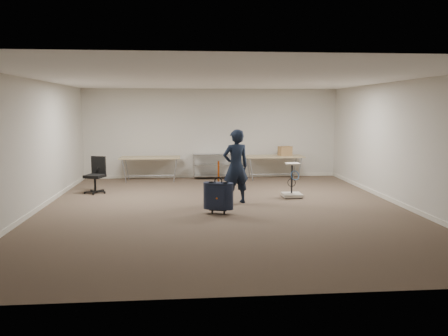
{
  "coord_description": "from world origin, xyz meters",
  "views": [
    {
      "loc": [
        -0.79,
        -9.32,
        2.19
      ],
      "look_at": [
        0.03,
        0.3,
        0.87
      ],
      "focal_mm": 35.0,
      "sensor_mm": 36.0,
      "label": 1
    }
  ],
  "objects": [
    {
      "name": "folding_table_left",
      "position": [
        -1.9,
        3.95,
        0.68
      ],
      "size": [
        1.8,
        0.75,
        0.73
      ],
      "color": "tan",
      "rests_on": "ground"
    },
    {
      "name": "ground",
      "position": [
        0.0,
        0.0,
        0.0
      ],
      "size": [
        9.0,
        9.0,
        0.0
      ],
      "primitive_type": "plane",
      "color": "#413427",
      "rests_on": "ground"
    },
    {
      "name": "suitcase",
      "position": [
        -0.15,
        -0.43,
        0.38
      ],
      "size": [
        0.46,
        0.35,
        1.11
      ],
      "color": "black",
      "rests_on": "ground"
    },
    {
      "name": "cardboard_box",
      "position": [
        2.26,
        4.03,
        0.87
      ],
      "size": [
        0.43,
        0.36,
        0.28
      ],
      "primitive_type": "cube",
      "rotation": [
        0.0,
        0.0,
        0.22
      ],
      "color": "#987047",
      "rests_on": "folding_table_right"
    },
    {
      "name": "person",
      "position": [
        0.33,
        0.57,
        0.86
      ],
      "size": [
        0.72,
        0.57,
        1.72
      ],
      "primitive_type": "imported",
      "rotation": [
        0.0,
        0.0,
        3.43
      ],
      "color": "black",
      "rests_on": "ground"
    },
    {
      "name": "wire_shelf",
      "position": [
        0.0,
        4.2,
        0.44
      ],
      "size": [
        1.22,
        0.47,
        0.8
      ],
      "color": "silver",
      "rests_on": "ground"
    },
    {
      "name": "office_chair",
      "position": [
        -3.17,
        2.13,
        0.29
      ],
      "size": [
        0.57,
        0.58,
        0.94
      ],
      "color": "black",
      "rests_on": "ground"
    },
    {
      "name": "equipment_cart",
      "position": [
        1.8,
        1.14,
        0.22
      ],
      "size": [
        0.47,
        0.47,
        0.86
      ],
      "color": "beige",
      "rests_on": "ground"
    },
    {
      "name": "folding_table_right",
      "position": [
        1.9,
        3.95,
        0.68
      ],
      "size": [
        1.8,
        0.75,
        0.73
      ],
      "color": "tan",
      "rests_on": "ground"
    },
    {
      "name": "room_shell",
      "position": [
        0.0,
        1.38,
        0.05
      ],
      "size": [
        8.0,
        9.0,
        9.0
      ],
      "color": "beige",
      "rests_on": "ground"
    }
  ]
}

